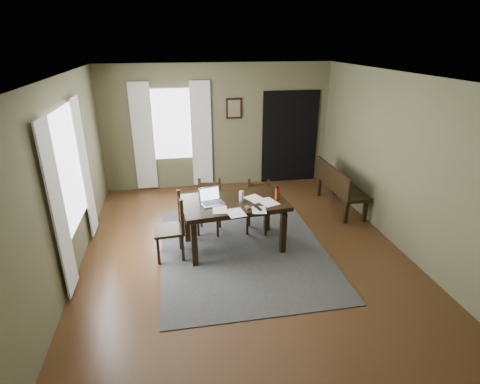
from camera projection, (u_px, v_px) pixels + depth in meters
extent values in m
cube|color=#492C16|center=(243.00, 251.00, 6.02)|extent=(5.00, 6.00, 0.01)
cube|color=brown|center=(218.00, 127.00, 8.23)|extent=(5.00, 0.02, 2.70)
cube|color=brown|center=(319.00, 303.00, 2.78)|extent=(5.00, 0.02, 2.70)
cube|color=brown|center=(64.00, 182.00, 5.09)|extent=(0.02, 6.00, 2.70)
cube|color=brown|center=(399.00, 162.00, 5.91)|extent=(0.02, 6.00, 2.70)
cube|color=white|center=(244.00, 76.00, 4.99)|extent=(5.00, 6.00, 0.02)
cube|color=#3A3A3A|center=(243.00, 250.00, 6.02)|extent=(2.60, 3.20, 0.01)
cube|color=black|center=(234.00, 203.00, 5.84)|extent=(1.70, 1.12, 0.06)
cube|color=black|center=(234.00, 206.00, 5.86)|extent=(1.51, 0.93, 0.05)
cube|color=black|center=(194.00, 245.00, 5.50)|extent=(0.09, 0.09, 0.69)
cube|color=black|center=(187.00, 222.00, 6.17)|extent=(0.09, 0.09, 0.69)
cube|color=black|center=(283.00, 232.00, 5.85)|extent=(0.09, 0.09, 0.69)
cube|color=black|center=(267.00, 212.00, 6.52)|extent=(0.09, 0.09, 0.69)
cube|color=black|center=(169.00, 230.00, 5.68)|extent=(0.48, 0.48, 0.04)
cube|color=black|center=(157.00, 240.00, 5.89)|extent=(0.05, 0.05, 0.44)
cube|color=black|center=(180.00, 237.00, 5.97)|extent=(0.05, 0.05, 0.44)
cube|color=black|center=(158.00, 251.00, 5.57)|extent=(0.05, 0.05, 0.44)
cube|color=black|center=(183.00, 248.00, 5.65)|extent=(0.05, 0.05, 0.44)
cube|color=black|center=(179.00, 207.00, 5.78)|extent=(0.05, 0.05, 0.55)
cube|color=black|center=(182.00, 217.00, 5.44)|extent=(0.05, 0.05, 0.55)
cube|color=black|center=(181.00, 221.00, 5.67)|extent=(0.05, 0.33, 0.07)
cube|color=black|center=(181.00, 212.00, 5.61)|extent=(0.05, 0.33, 0.07)
cube|color=black|center=(180.00, 203.00, 5.56)|extent=(0.05, 0.33, 0.07)
cube|color=black|center=(209.00, 210.00, 6.43)|extent=(0.49, 0.49, 0.04)
cube|color=black|center=(198.00, 225.00, 6.37)|extent=(0.05, 0.05, 0.40)
cube|color=black|center=(201.00, 217.00, 6.68)|extent=(0.05, 0.05, 0.40)
cube|color=black|center=(218.00, 226.00, 6.36)|extent=(0.05, 0.05, 0.40)
cube|color=black|center=(220.00, 217.00, 6.66)|extent=(0.05, 0.05, 0.40)
cube|color=black|center=(200.00, 191.00, 6.51)|extent=(0.05, 0.05, 0.51)
cube|color=black|center=(220.00, 192.00, 6.49)|extent=(0.05, 0.05, 0.51)
cube|color=black|center=(210.00, 199.00, 6.56)|extent=(0.30, 0.09, 0.07)
cube|color=black|center=(210.00, 191.00, 6.50)|extent=(0.30, 0.09, 0.07)
cube|color=black|center=(210.00, 184.00, 6.45)|extent=(0.30, 0.09, 0.07)
cube|color=black|center=(258.00, 210.00, 6.47)|extent=(0.49, 0.49, 0.04)
cube|color=black|center=(247.00, 224.00, 6.43)|extent=(0.05, 0.05, 0.38)
cube|color=black|center=(249.00, 216.00, 6.72)|extent=(0.05, 0.05, 0.38)
cube|color=black|center=(266.00, 225.00, 6.39)|extent=(0.05, 0.05, 0.38)
cube|color=black|center=(267.00, 217.00, 6.68)|extent=(0.05, 0.05, 0.38)
cube|color=black|center=(249.00, 192.00, 6.56)|extent=(0.05, 0.05, 0.48)
cube|color=black|center=(268.00, 193.00, 6.52)|extent=(0.05, 0.05, 0.48)
cube|color=black|center=(259.00, 199.00, 6.59)|extent=(0.28, 0.11, 0.07)
cube|color=black|center=(259.00, 193.00, 6.54)|extent=(0.28, 0.11, 0.07)
cube|color=black|center=(259.00, 186.00, 6.49)|extent=(0.28, 0.11, 0.07)
cube|color=black|center=(342.00, 186.00, 7.37)|extent=(0.49, 1.53, 0.07)
cube|color=black|center=(365.00, 211.00, 6.90)|extent=(0.07, 0.07, 0.43)
cube|color=black|center=(346.00, 212.00, 6.84)|extent=(0.07, 0.07, 0.43)
cube|color=black|center=(336.00, 185.00, 8.10)|extent=(0.07, 0.07, 0.43)
cube|color=black|center=(319.00, 186.00, 8.03)|extent=(0.07, 0.07, 0.43)
cube|color=black|center=(332.00, 176.00, 7.25)|extent=(0.05, 1.53, 0.37)
cube|color=#B7B7BC|center=(213.00, 203.00, 5.71)|extent=(0.39, 0.32, 0.02)
cube|color=#B7B7BC|center=(209.00, 194.00, 5.77)|extent=(0.35, 0.15, 0.22)
cube|color=silver|center=(210.00, 194.00, 5.77)|extent=(0.30, 0.12, 0.18)
cube|color=#3F3F42|center=(213.00, 203.00, 5.70)|extent=(0.32, 0.21, 0.00)
cube|color=#3F3F42|center=(248.00, 208.00, 5.55)|extent=(0.08, 0.11, 0.03)
cube|color=black|center=(258.00, 208.00, 5.56)|extent=(0.10, 0.18, 0.02)
cylinder|color=silver|center=(241.00, 196.00, 5.80)|extent=(0.09, 0.09, 0.16)
cylinder|color=#9F2D0C|center=(277.00, 194.00, 5.83)|extent=(0.08, 0.08, 0.20)
cylinder|color=black|center=(277.00, 187.00, 5.79)|extent=(0.05, 0.05, 0.03)
cube|color=white|center=(220.00, 210.00, 5.52)|extent=(0.24, 0.29, 0.00)
cube|color=white|center=(259.00, 210.00, 5.52)|extent=(0.23, 0.29, 0.00)
cube|color=white|center=(255.00, 199.00, 5.90)|extent=(0.35, 0.39, 0.00)
cube|color=white|center=(268.00, 202.00, 5.78)|extent=(0.34, 0.39, 0.00)
cube|color=white|center=(236.00, 213.00, 5.43)|extent=(0.29, 0.35, 0.00)
cube|color=white|center=(68.00, 171.00, 5.24)|extent=(0.01, 1.30, 1.70)
cube|color=white|center=(172.00, 124.00, 8.00)|extent=(1.00, 0.01, 1.50)
cube|color=silver|center=(58.00, 211.00, 4.60)|extent=(0.03, 0.48, 2.30)
cube|color=silver|center=(85.00, 169.00, 6.09)|extent=(0.03, 0.48, 2.30)
cube|color=silver|center=(143.00, 138.00, 7.97)|extent=(0.44, 0.03, 2.30)
cube|color=silver|center=(201.00, 135.00, 8.17)|extent=(0.44, 0.03, 2.30)
cube|color=black|center=(234.00, 108.00, 8.11)|extent=(0.34, 0.03, 0.44)
cube|color=brown|center=(234.00, 108.00, 8.09)|extent=(0.27, 0.01, 0.36)
cube|color=black|center=(290.00, 137.00, 8.59)|extent=(1.30, 0.03, 2.10)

